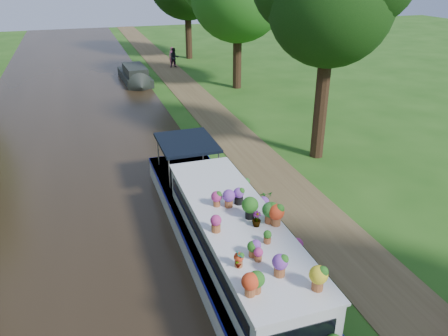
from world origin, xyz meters
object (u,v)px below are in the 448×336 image
plant_boat (237,252)px  pedestrian_pink (172,56)px  second_boat (135,76)px  pedestrian_dark (174,58)px

plant_boat → pedestrian_pink: size_ratio=9.12×
second_boat → pedestrian_pink: (3.65, 4.56, 0.31)m
second_boat → pedestrian_dark: (3.65, 3.77, 0.33)m
plant_boat → second_boat: 22.32m
plant_boat → pedestrian_dark: bearing=81.0°
pedestrian_pink → pedestrian_dark: (0.00, -0.79, 0.03)m
second_boat → pedestrian_dark: bearing=43.7°
pedestrian_pink → plant_boat: bearing=-76.2°
second_boat → pedestrian_pink: size_ratio=4.00×
pedestrian_dark → pedestrian_pink: bearing=86.8°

